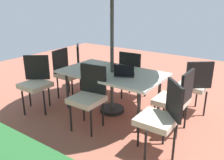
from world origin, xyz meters
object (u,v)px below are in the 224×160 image
dining_table (112,75)px  chair_west (176,98)px  cup (114,67)px  chair_northeast (36,81)px  chair_east (67,71)px  chair_southeast (85,64)px  chair_northwest (162,115)px  chair_north (89,94)px  laptop (124,73)px  chair_south (133,73)px  chair_southwest (194,84)px

dining_table → chair_west: size_ratio=1.81×
cup → chair_northeast: bearing=35.8°
chair_east → chair_southeast: bearing=-1.8°
chair_northwest → chair_north: size_ratio=1.00×
dining_table → chair_northeast: (1.16, 0.70, -0.14)m
chair_southeast → chair_northwest: bearing=-160.3°
chair_north → chair_northwest: bearing=-8.6°
chair_north → laptop: chair_north is taller
dining_table → chair_northwest: bearing=151.6°
chair_northwest → chair_northeast: size_ratio=1.00×
chair_northwest → laptop: (0.91, -0.57, 0.24)m
chair_southeast → laptop: bearing=-158.2°
chair_east → chair_south: size_ratio=1.00×
chair_southwest → chair_south: (1.19, 0.05, 0.00)m
dining_table → laptop: 0.33m
chair_east → chair_south: bearing=-68.2°
chair_east → chair_north: bearing=-128.9°
chair_south → laptop: bearing=106.0°
chair_northwest → chair_north: same height
chair_north → chair_northeast: bearing=173.9°
dining_table → cup: (0.03, -0.11, 0.11)m
chair_northeast → laptop: size_ratio=2.48×
chair_southeast → chair_northeast: 1.37m
dining_table → chair_east: chair_east is taller
dining_table → chair_southeast: bearing=-29.1°
chair_southeast → chair_west: 2.46m
dining_table → chair_northwest: 1.38m
laptop → chair_northeast: bearing=-3.1°
chair_northwest → chair_east: size_ratio=1.00×
dining_table → laptop: (-0.30, 0.08, 0.10)m
cup → chair_west: bearing=173.6°
chair_east → chair_north: same height
chair_west → chair_south: (1.14, -0.72, 0.00)m
chair_southwest → cup: bearing=-11.6°
laptop → chair_northwest: bearing=121.9°
chair_southeast → laptop: 1.70m
chair_northeast → chair_west: size_ratio=1.00×
chair_north → laptop: 0.68m
chair_west → chair_north: same height
chair_east → chair_west: bearing=-99.4°
chair_east → chair_west: 2.29m
chair_northwest → chair_southeast: 2.75m
cup → chair_south: bearing=-94.9°
chair_west → chair_southwest: bearing=177.5°
chair_southeast → chair_west: bearing=-147.8°
chair_west → chair_northeast: bearing=-72.8°
chair_southeast → chair_east: bearing=144.6°
chair_southeast → chair_west: same height
chair_south → chair_north: (-0.00, 1.35, 0.00)m
chair_northwest → laptop: size_ratio=2.48×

